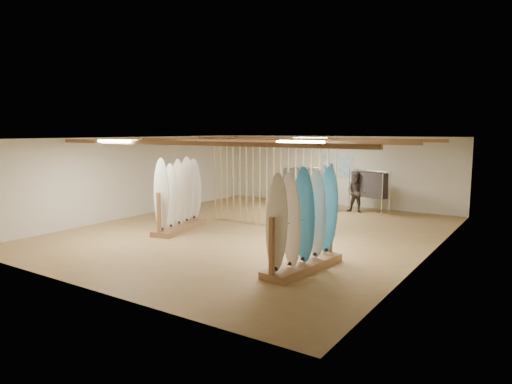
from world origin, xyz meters
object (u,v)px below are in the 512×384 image
Objects in this scene: rack_right at (304,236)px; shopper_a at (329,184)px; rack_left at (179,206)px; clothing_rack_a at (302,180)px; shopper_b at (356,190)px; clothing_rack_b at (369,185)px.

shopper_a is (-2.59, 7.00, 0.30)m from rack_right.
rack_left is at bearing 170.46° from rack_right.
clothing_rack_a is 0.95× the size of shopper_b.
shopper_a is at bearing 117.01° from rack_right.
rack_right is 1.39× the size of shopper_b.
shopper_b reaches higher than clothing_rack_b.
clothing_rack_b is (2.73, 0.12, -0.01)m from clothing_rack_a.
rack_right is at bearing -28.50° from rack_left.
rack_right is (5.01, -1.46, 0.02)m from rack_left.
rack_left is at bearing 103.84° from shopper_a.
rack_left is 1.11× the size of shopper_a.
shopper_b is at bearing 47.98° from rack_left.
clothing_rack_b is (3.78, 6.06, 0.31)m from rack_left.
rack_left reaches higher than clothing_rack_a.
rack_left reaches higher than shopper_a.
rack_left is 5.21m from rack_right.
rack_left is 6.78m from shopper_b.
clothing_rack_b is at bearing 21.79° from shopper_b.
shopper_a is at bearing -139.71° from clothing_rack_b.
rack_left is 7.15m from clothing_rack_b.
rack_right is 1.48× the size of clothing_rack_b.
shopper_b is (-0.42, -0.18, -0.19)m from clothing_rack_b.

